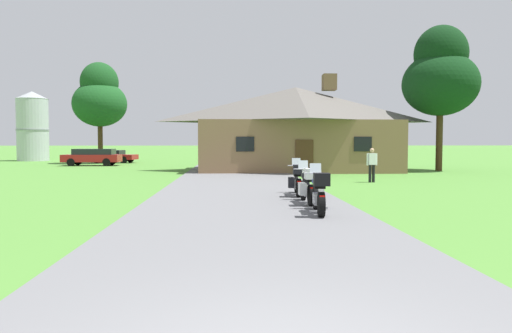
{
  "coord_description": "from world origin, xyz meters",
  "views": [
    {
      "loc": [
        -0.44,
        -3.92,
        1.96
      ],
      "look_at": [
        0.69,
        17.31,
        0.87
      ],
      "focal_mm": 33.67,
      "sensor_mm": 36.0,
      "label": 1
    }
  ],
  "objects": [
    {
      "name": "motorcycle_blue_nearest_to_camera",
      "position": [
        1.9,
        8.61,
        0.62
      ],
      "size": [
        0.66,
        2.08,
        1.3
      ],
      "rotation": [
        0.0,
        0.0,
        -0.08
      ],
      "color": "black",
      "rests_on": "asphalt_driveway"
    },
    {
      "name": "motorcycle_black_second_in_row",
      "position": [
        1.96,
        10.66,
        0.61
      ],
      "size": [
        0.73,
        2.08,
        1.3
      ],
      "rotation": [
        0.0,
        0.0,
        0.01
      ],
      "color": "black",
      "rests_on": "asphalt_driveway"
    },
    {
      "name": "parked_red_suv_far_left",
      "position": [
        -11.87,
        36.5,
        0.78
      ],
      "size": [
        4.62,
        1.95,
        1.4
      ],
      "rotation": [
        0.0,
        0.0,
        1.56
      ],
      "color": "maroon",
      "rests_on": "ground"
    },
    {
      "name": "tree_right_of_lodge",
      "position": [
        13.78,
        28.06,
        6.48
      ],
      "size": [
        5.06,
        5.06,
        9.82
      ],
      "color": "#422D19",
      "rests_on": "ground"
    },
    {
      "name": "stone_lodge",
      "position": [
        4.06,
        29.0,
        2.95
      ],
      "size": [
        13.66,
        8.3,
        6.62
      ],
      "color": "brown",
      "rests_on": "ground"
    },
    {
      "name": "ground_plane",
      "position": [
        0.0,
        20.0,
        0.0
      ],
      "size": [
        500.0,
        500.0,
        0.0
      ],
      "primitive_type": "plane",
      "color": "#4C8433"
    },
    {
      "name": "parked_red_sedan_far_left",
      "position": [
        -11.48,
        41.97,
        0.64
      ],
      "size": [
        4.44,
        2.47,
        1.2
      ],
      "rotation": [
        0.0,
        0.0,
        1.41
      ],
      "color": "maroon",
      "rests_on": "ground"
    },
    {
      "name": "asphalt_driveway",
      "position": [
        0.0,
        18.0,
        0.03
      ],
      "size": [
        6.4,
        80.0,
        0.06
      ],
      "primitive_type": "cube",
      "color": "slate",
      "rests_on": "ground"
    },
    {
      "name": "metal_silo_distant",
      "position": [
        -21.05,
        47.38,
        3.62
      ],
      "size": [
        3.23,
        3.23,
        7.23
      ],
      "color": "#B2B7BC",
      "rests_on": "ground"
    },
    {
      "name": "motorcycle_black_farthest_in_row",
      "position": [
        1.95,
        12.95,
        0.61
      ],
      "size": [
        0.81,
        2.08,
        1.3
      ],
      "rotation": [
        0.0,
        0.0,
        -0.08
      ],
      "color": "black",
      "rests_on": "asphalt_driveway"
    },
    {
      "name": "bystander_white_shirt_near_lodge",
      "position": [
        6.42,
        18.97,
        0.93
      ],
      "size": [
        0.55,
        0.27,
        1.67
      ],
      "rotation": [
        0.0,
        0.0,
        0.14
      ],
      "color": "black",
      "rests_on": "ground"
    },
    {
      "name": "tree_left_far",
      "position": [
        -12.38,
        40.87,
        6.02
      ],
      "size": [
        4.88,
        4.88,
        9.23
      ],
      "color": "#422D19",
      "rests_on": "ground"
    }
  ]
}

